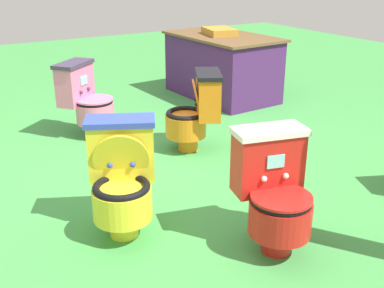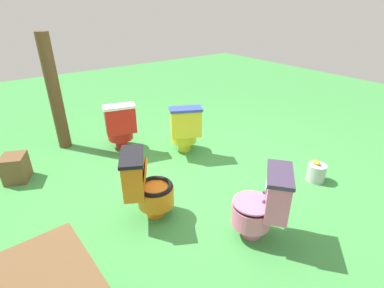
{
  "view_description": "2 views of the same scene",
  "coord_description": "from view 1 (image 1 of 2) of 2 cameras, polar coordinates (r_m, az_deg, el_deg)",
  "views": [
    {
      "loc": [
        3.18,
        -1.5,
        1.66
      ],
      "look_at": [
        0.31,
        0.25,
        0.32
      ],
      "focal_mm": 44.11,
      "sensor_mm": 36.0,
      "label": 1
    },
    {
      "loc": [
        -2.44,
        1.66,
        2.02
      ],
      "look_at": [
        0.15,
        -0.24,
        0.42
      ],
      "focal_mm": 27.19,
      "sensor_mm": 36.0,
      "label": 2
    }
  ],
  "objects": [
    {
      "name": "ground",
      "position": [
        3.89,
        -5.48,
        -3.63
      ],
      "size": [
        14.0,
        14.0,
        0.0
      ],
      "primitive_type": "plane",
      "color": "#429947"
    },
    {
      "name": "toilet_red",
      "position": [
        2.84,
        9.94,
        -5.59
      ],
      "size": [
        0.58,
        0.51,
        0.73
      ],
      "rotation": [
        0.0,
        0.0,
        4.47
      ],
      "color": "red",
      "rests_on": "ground"
    },
    {
      "name": "toilet_pink",
      "position": [
        4.72,
        -12.68,
        5.32
      ],
      "size": [
        0.64,
        0.62,
        0.73
      ],
      "rotation": [
        0.0,
        0.0,
        5.41
      ],
      "color": "pink",
      "rests_on": "ground"
    },
    {
      "name": "toilet_yellow",
      "position": [
        2.99,
        -8.47,
        -3.97
      ],
      "size": [
        0.62,
        0.58,
        0.73
      ],
      "rotation": [
        0.0,
        0.0,
        4.26
      ],
      "color": "yellow",
      "rests_on": "ground"
    },
    {
      "name": "toilet_orange",
      "position": [
        4.23,
        0.49,
        4.02
      ],
      "size": [
        0.59,
        0.62,
        0.73
      ],
      "rotation": [
        0.0,
        0.0,
        2.65
      ],
      "color": "orange",
      "rests_on": "ground"
    },
    {
      "name": "vendor_table",
      "position": [
        5.97,
        3.63,
        9.42
      ],
      "size": [
        1.5,
        0.94,
        0.85
      ],
      "rotation": [
        0.0,
        0.0,
        0.05
      ],
      "color": "#4C2360",
      "rests_on": "ground"
    }
  ]
}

